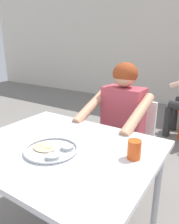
# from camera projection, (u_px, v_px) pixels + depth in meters

# --- Properties ---
(table_foreground) EXTENTS (1.10, 0.88, 0.74)m
(table_foreground) POSITION_uv_depth(u_px,v_px,m) (62.00, 157.00, 1.30)
(table_foreground) COLOR silver
(table_foreground) RESTS_ON ground
(thali_tray) EXTENTS (0.31, 0.31, 0.03)m
(thali_tray) POSITION_uv_depth(u_px,v_px,m) (51.00, 150.00, 1.20)
(thali_tray) COLOR #B7BABF
(thali_tray) RESTS_ON table_foreground
(drinking_cup) EXTENTS (0.07, 0.07, 0.10)m
(drinking_cup) POSITION_uv_depth(u_px,v_px,m) (134.00, 149.00, 1.12)
(drinking_cup) COLOR #D84C19
(drinking_cup) RESTS_ON table_foreground
(chair_foreground) EXTENTS (0.46, 0.41, 0.82)m
(chair_foreground) POSITION_uv_depth(u_px,v_px,m) (128.00, 136.00, 2.01)
(chair_foreground) COLOR silver
(chair_foreground) RESTS_ON ground
(diner_foreground) EXTENTS (0.51, 0.57, 1.18)m
(diner_foreground) POSITION_uv_depth(u_px,v_px,m) (118.00, 121.00, 1.77)
(diner_foreground) COLOR #2B2B2B
(diner_foreground) RESTS_ON ground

